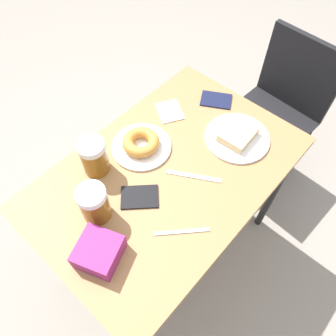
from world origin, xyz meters
TOP-DOWN VIEW (x-y plane):
  - ground_plane at (0.00, 0.00)m, footprint 8.00×8.00m
  - table at (0.00, 0.00)m, footprint 0.64×0.98m
  - chair at (0.05, 0.82)m, footprint 0.42×0.42m
  - plate_with_cake at (0.10, 0.29)m, footprint 0.25×0.25m
  - plate_with_donut at (-0.15, 0.01)m, footprint 0.22×0.22m
  - beer_mug_left at (-0.06, -0.28)m, footprint 0.09×0.09m
  - beer_mug_center at (-0.20, -0.16)m, footprint 0.09×0.09m
  - napkin_folded at (-0.19, 0.22)m, footprint 0.15×0.14m
  - fork at (0.19, -0.14)m, footprint 0.13×0.14m
  - knife at (0.08, 0.04)m, footprint 0.18×0.11m
  - passport_near_edge at (-0.09, 0.40)m, footprint 0.15×0.14m
  - passport_far_edge at (0.00, -0.14)m, footprint 0.15×0.15m
  - blue_pouch at (0.05, -0.37)m, footprint 0.16×0.16m

SIDE VIEW (x-z plane):
  - ground_plane at x=0.00m, z-range 0.00..0.00m
  - chair at x=0.05m, z-range 0.09..0.93m
  - table at x=0.00m, z-range 0.30..1.04m
  - knife at x=0.08m, z-range 0.74..0.75m
  - fork at x=0.19m, z-range 0.74..0.75m
  - napkin_folded at x=-0.19m, z-range 0.74..0.75m
  - passport_near_edge at x=-0.09m, z-range 0.74..0.75m
  - passport_far_edge at x=0.00m, z-range 0.74..0.75m
  - plate_with_cake at x=0.10m, z-range 0.74..0.78m
  - plate_with_donut at x=-0.15m, z-range 0.74..0.79m
  - blue_pouch at x=0.05m, z-range 0.74..0.81m
  - beer_mug_left at x=-0.06m, z-range 0.74..0.88m
  - beer_mug_center at x=-0.20m, z-range 0.74..0.88m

